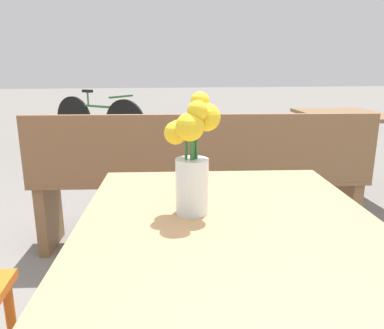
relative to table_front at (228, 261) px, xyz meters
The scene contains 5 objects.
table_front is the anchor object (origin of this frame).
flower_vase 0.27m from the table_front, 145.51° to the left, with size 0.14×0.13×0.31m.
bench_near 1.29m from the table_front, 83.84° to the left, with size 2.02×0.55×0.85m.
table_back 2.61m from the table_front, 54.42° to the left, with size 0.69×0.84×0.72m.
bicycle 4.66m from the table_front, 99.75° to the left, with size 1.33×1.08×0.79m.
Camera 1 is at (-0.21, -0.84, 1.10)m, focal length 35.00 mm.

